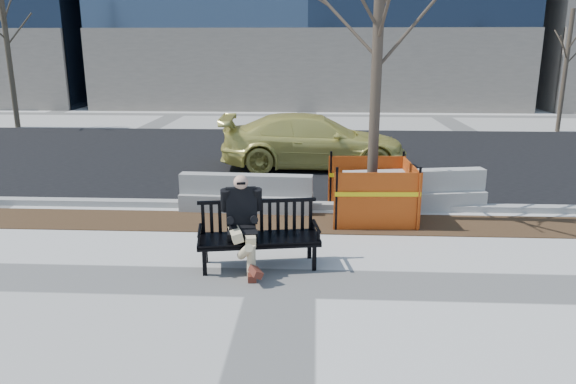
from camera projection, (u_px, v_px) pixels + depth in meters
The scene contains 12 objects.
ground at pixel (282, 283), 7.46m from camera, with size 120.00×120.00×0.00m, color beige.
mulch_strip at pixel (291, 223), 9.96m from camera, with size 40.00×1.20×0.02m, color #47301C.
asphalt_street at pixel (300, 156), 15.94m from camera, with size 60.00×10.40×0.01m, color black.
curb at pixel (293, 205), 10.87m from camera, with size 60.00×0.25×0.12m, color #9E9B93.
bench at pixel (259, 266), 8.02m from camera, with size 1.82×0.65×0.97m, color black, non-canonical shape.
seated_man at pixel (243, 265), 8.04m from camera, with size 0.59×0.98×1.37m, color black, non-canonical shape.
tree_fence at pixel (370, 218), 10.27m from camera, with size 2.30×2.30×5.75m, color #DB5616, non-canonical shape.
sedan at pixel (313, 167), 14.54m from camera, with size 2.00×4.92×1.43m, color #D1C65B.
jersey_barrier_left at pixel (247, 211), 10.71m from camera, with size 2.61×0.52×0.75m, color gray, non-canonical shape.
jersey_barrier_right at pixel (412, 209), 10.80m from camera, with size 2.84×0.57×0.81m, color #A5A39A, non-canonical shape.
far_tree_left at pixel (18, 127), 21.69m from camera, with size 2.27×2.27×6.12m, color #4B4130, non-canonical shape.
far_tree_right at pixel (557, 131), 20.63m from camera, with size 1.79×1.79×4.83m, color #4D4031, non-canonical shape.
Camera 1 is at (0.44, -6.86, 3.17)m, focal length 33.62 mm.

